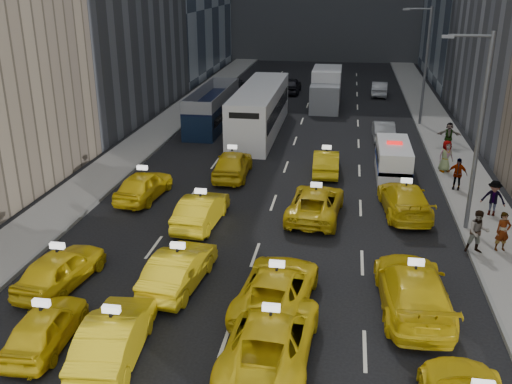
# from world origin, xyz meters

# --- Properties ---
(ground) EXTENTS (160.00, 160.00, 0.00)m
(ground) POSITION_xyz_m (0.00, 0.00, 0.00)
(ground) COLOR black
(ground) RESTS_ON ground
(sidewalk_west) EXTENTS (3.00, 90.00, 0.15)m
(sidewalk_west) POSITION_xyz_m (-10.50, 25.00, 0.07)
(sidewalk_west) COLOR gray
(sidewalk_west) RESTS_ON ground
(sidewalk_east) EXTENTS (3.00, 90.00, 0.15)m
(sidewalk_east) POSITION_xyz_m (10.50, 25.00, 0.07)
(sidewalk_east) COLOR gray
(sidewalk_east) RESTS_ON ground
(curb_west) EXTENTS (0.15, 90.00, 0.18)m
(curb_west) POSITION_xyz_m (-9.05, 25.00, 0.09)
(curb_west) COLOR slate
(curb_west) RESTS_ON ground
(curb_east) EXTENTS (0.15, 90.00, 0.18)m
(curb_east) POSITION_xyz_m (9.05, 25.00, 0.09)
(curb_east) COLOR slate
(curb_east) RESTS_ON ground
(streetlight_near) EXTENTS (2.15, 0.22, 9.00)m
(streetlight_near) POSITION_xyz_m (9.18, 12.00, 4.92)
(streetlight_near) COLOR #595B60
(streetlight_near) RESTS_ON ground
(streetlight_far) EXTENTS (2.15, 0.22, 9.00)m
(streetlight_far) POSITION_xyz_m (9.18, 32.00, 4.92)
(streetlight_far) COLOR #595B60
(streetlight_far) RESTS_ON ground
(taxi_4) EXTENTS (1.74, 3.98, 1.33)m
(taxi_4) POSITION_xyz_m (-5.62, 0.72, 0.67)
(taxi_4) COLOR gold
(taxi_4) RESTS_ON ground
(taxi_5) EXTENTS (1.99, 4.70, 1.51)m
(taxi_5) POSITION_xyz_m (-3.18, 0.46, 0.75)
(taxi_5) COLOR gold
(taxi_5) RESTS_ON ground
(taxi_6) EXTENTS (2.81, 5.72, 1.56)m
(taxi_6) POSITION_xyz_m (1.59, 1.24, 0.78)
(taxi_6) COLOR gold
(taxi_6) RESTS_ON ground
(taxi_8) EXTENTS (2.29, 4.53, 1.48)m
(taxi_8) POSITION_xyz_m (-6.90, 4.29, 0.74)
(taxi_8) COLOR gold
(taxi_8) RESTS_ON ground
(taxi_9) EXTENTS (2.03, 4.69, 1.50)m
(taxi_9) POSITION_xyz_m (-2.44, 4.98, 0.75)
(taxi_9) COLOR gold
(taxi_9) RESTS_ON ground
(taxi_10) EXTENTS (2.95, 5.49, 1.47)m
(taxi_10) POSITION_xyz_m (1.39, 4.19, 0.73)
(taxi_10) COLOR gold
(taxi_10) RESTS_ON ground
(taxi_11) EXTENTS (2.65, 5.88, 1.67)m
(taxi_11) POSITION_xyz_m (6.17, 4.70, 0.84)
(taxi_11) COLOR gold
(taxi_11) RESTS_ON ground
(taxi_12) EXTENTS (2.21, 4.61, 1.52)m
(taxi_12) POSITION_xyz_m (-6.86, 13.50, 0.76)
(taxi_12) COLOR gold
(taxi_12) RESTS_ON ground
(taxi_13) EXTENTS (1.88, 4.62, 1.49)m
(taxi_13) POSITION_xyz_m (-3.02, 10.69, 0.75)
(taxi_13) COLOR gold
(taxi_13) RESTS_ON ground
(taxi_14) EXTENTS (2.81, 5.40, 1.45)m
(taxi_14) POSITION_xyz_m (2.27, 12.50, 0.73)
(taxi_14) COLOR gold
(taxi_14) RESTS_ON ground
(taxi_15) EXTENTS (2.63, 5.43, 1.52)m
(taxi_15) POSITION_xyz_m (6.61, 13.61, 0.76)
(taxi_15) COLOR gold
(taxi_15) RESTS_ON ground
(taxi_16) EXTENTS (2.05, 4.80, 1.62)m
(taxi_16) POSITION_xyz_m (-2.90, 17.65, 0.81)
(taxi_16) COLOR gold
(taxi_16) RESTS_ON ground
(taxi_17) EXTENTS (1.61, 4.31, 1.41)m
(taxi_17) POSITION_xyz_m (2.49, 19.18, 0.70)
(taxi_17) COLOR gold
(taxi_17) RESTS_ON ground
(nypd_van) EXTENTS (1.92, 4.87, 2.08)m
(nypd_van) POSITION_xyz_m (6.39, 19.40, 0.94)
(nypd_van) COLOR white
(nypd_van) RESTS_ON ground
(double_decker) EXTENTS (2.68, 10.08, 2.91)m
(double_decker) POSITION_xyz_m (-6.80, 29.31, 1.43)
(double_decker) COLOR black
(double_decker) RESTS_ON ground
(city_bus) EXTENTS (3.42, 13.47, 3.45)m
(city_bus) POSITION_xyz_m (-2.85, 27.92, 1.71)
(city_bus) COLOR silver
(city_bus) RESTS_ON ground
(box_truck) EXTENTS (3.25, 7.51, 3.33)m
(box_truck) POSITION_xyz_m (1.64, 37.56, 1.64)
(box_truck) COLOR silver
(box_truck) RESTS_ON ground
(misc_car_0) EXTENTS (1.52, 4.16, 1.36)m
(misc_car_0) POSITION_xyz_m (6.23, 27.41, 0.68)
(misc_car_0) COLOR #93969A
(misc_car_0) RESTS_ON ground
(misc_car_1) EXTENTS (3.05, 5.95, 1.61)m
(misc_car_1) POSITION_xyz_m (-7.37, 41.41, 0.80)
(misc_car_1) COLOR black
(misc_car_1) RESTS_ON ground
(misc_car_2) EXTENTS (2.37, 5.61, 1.62)m
(misc_car_2) POSITION_xyz_m (1.55, 46.20, 0.81)
(misc_car_2) COLOR slate
(misc_car_2) RESTS_ON ground
(misc_car_3) EXTENTS (1.88, 4.58, 1.56)m
(misc_car_3) POSITION_xyz_m (-2.09, 43.51, 0.78)
(misc_car_3) COLOR black
(misc_car_3) RESTS_ON ground
(misc_car_4) EXTENTS (1.72, 4.30, 1.39)m
(misc_car_4) POSITION_xyz_m (6.64, 43.59, 0.70)
(misc_car_4) COLOR #95979C
(misc_car_4) RESTS_ON ground
(pedestrian_0) EXTENTS (0.71, 0.56, 1.73)m
(pedestrian_0) POSITION_xyz_m (10.32, 9.80, 1.02)
(pedestrian_0) COLOR gray
(pedestrian_0) RESTS_ON sidewalk_east
(pedestrian_1) EXTENTS (0.95, 0.57, 1.89)m
(pedestrian_1) POSITION_xyz_m (9.24, 9.42, 1.10)
(pedestrian_1) COLOR gray
(pedestrian_1) RESTS_ON sidewalk_east
(pedestrian_2) EXTENTS (1.24, 0.87, 1.77)m
(pedestrian_2) POSITION_xyz_m (10.79, 13.72, 1.04)
(pedestrian_2) COLOR gray
(pedestrian_2) RESTS_ON sidewalk_east
(pedestrian_3) EXTENTS (1.13, 0.76, 1.77)m
(pedestrian_3) POSITION_xyz_m (9.67, 17.21, 1.03)
(pedestrian_3) COLOR gray
(pedestrian_3) RESTS_ON sidewalk_east
(pedestrian_4) EXTENTS (1.05, 0.83, 1.89)m
(pedestrian_4) POSITION_xyz_m (9.50, 20.27, 1.09)
(pedestrian_4) COLOR gray
(pedestrian_4) RESTS_ON sidewalk_east
(pedestrian_5) EXTENTS (1.58, 0.53, 1.68)m
(pedestrian_5) POSITION_xyz_m (10.50, 25.70, 0.99)
(pedestrian_5) COLOR gray
(pedestrian_5) RESTS_ON sidewalk_east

